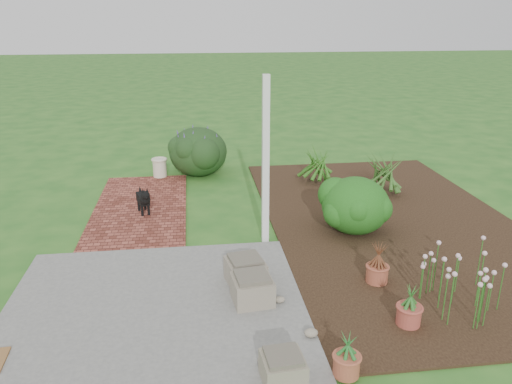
{
  "coord_description": "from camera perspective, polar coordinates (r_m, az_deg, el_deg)",
  "views": [
    {
      "loc": [
        -0.73,
        -6.72,
        3.26
      ],
      "look_at": [
        0.2,
        0.4,
        0.7
      ],
      "focal_mm": 35.0,
      "sensor_mm": 36.0,
      "label": 1
    }
  ],
  "objects": [
    {
      "name": "ground",
      "position": [
        7.51,
        -1.13,
        -6.13
      ],
      "size": [
        80.0,
        80.0,
        0.0
      ],
      "primitive_type": "plane",
      "color": "#225C1D",
      "rests_on": "ground"
    },
    {
      "name": "concrete_patio",
      "position": [
        5.96,
        -11.56,
        -13.78
      ],
      "size": [
        3.5,
        3.5,
        0.04
      ],
      "primitive_type": "cube",
      "color": "slate",
      "rests_on": "ground"
    },
    {
      "name": "brick_path",
      "position": [
        9.12,
        -13.04,
        -1.72
      ],
      "size": [
        1.6,
        3.5,
        0.04
      ],
      "primitive_type": "cube",
      "color": "#5C271D",
      "rests_on": "ground"
    },
    {
      "name": "garden_bed",
      "position": [
        8.55,
        15.41,
        -3.43
      ],
      "size": [
        4.0,
        7.0,
        0.03
      ],
      "primitive_type": "cube",
      "color": "black",
      "rests_on": "ground"
    },
    {
      "name": "veranda_post",
      "position": [
        7.19,
        1.1,
        3.37
      ],
      "size": [
        0.1,
        0.1,
        2.5
      ],
      "primitive_type": "cube",
      "color": "white",
      "rests_on": "ground"
    },
    {
      "name": "stone_trough_near",
      "position": [
        4.89,
        3.1,
        -19.62
      ],
      "size": [
        0.41,
        0.41,
        0.26
      ],
      "primitive_type": "cube",
      "rotation": [
        0.0,
        0.0,
        0.08
      ],
      "color": "gray",
      "rests_on": "concrete_patio"
    },
    {
      "name": "stone_trough_mid",
      "position": [
        6.01,
        -0.43,
        -11.1
      ],
      "size": [
        0.51,
        0.51,
        0.3
      ],
      "primitive_type": "cube",
      "rotation": [
        0.0,
        0.0,
        0.12
      ],
      "color": "gray",
      "rests_on": "concrete_patio"
    },
    {
      "name": "stone_trough_far",
      "position": [
        6.39,
        -1.21,
        -9.1
      ],
      "size": [
        0.53,
        0.53,
        0.3
      ],
      "primitive_type": "cube",
      "rotation": [
        0.0,
        0.0,
        0.19
      ],
      "color": "#766C59",
      "rests_on": "concrete_patio"
    },
    {
      "name": "black_dog",
      "position": [
        8.68,
        -12.74,
        -0.73
      ],
      "size": [
        0.27,
        0.52,
        0.46
      ],
      "rotation": [
        0.0,
        0.0,
        0.31
      ],
      "color": "black",
      "rests_on": "brick_path"
    },
    {
      "name": "cream_ceramic_urn",
      "position": [
        10.67,
        -10.94,
        2.75
      ],
      "size": [
        0.29,
        0.29,
        0.38
      ],
      "primitive_type": "cylinder",
      "rotation": [
        0.0,
        0.0,
        0.0
      ],
      "color": "beige",
      "rests_on": "brick_path"
    },
    {
      "name": "evergreen_shrub",
      "position": [
        7.92,
        11.32,
        -1.35
      ],
      "size": [
        1.35,
        1.35,
        0.9
      ],
      "primitive_type": "ellipsoid",
      "rotation": [
        0.0,
        0.0,
        -0.34
      ],
      "color": "#194011",
      "rests_on": "garden_bed"
    },
    {
      "name": "agapanthus_clump_back",
      "position": [
        9.72,
        14.36,
        2.49
      ],
      "size": [
        1.05,
        1.05,
        0.94
      ],
      "primitive_type": null,
      "rotation": [
        0.0,
        0.0,
        -0.01
      ],
      "color": "#183912",
      "rests_on": "garden_bed"
    },
    {
      "name": "agapanthus_clump_front",
      "position": [
        10.13,
        6.94,
        3.45
      ],
      "size": [
        1.02,
        1.02,
        0.87
      ],
      "primitive_type": null,
      "rotation": [
        0.0,
        0.0,
        0.05
      ],
      "color": "#1B430E",
      "rests_on": "garden_bed"
    },
    {
      "name": "pink_flower_patch",
      "position": [
        6.32,
        23.1,
        -9.42
      ],
      "size": [
        1.29,
        1.29,
        0.66
      ],
      "primitive_type": null,
      "rotation": [
        0.0,
        0.0,
        -0.31
      ],
      "color": "#113D0F",
      "rests_on": "garden_bed"
    },
    {
      "name": "terracotta_pot_bronze",
      "position": [
        6.63,
        13.66,
        -9.05
      ],
      "size": [
        0.29,
        0.29,
        0.22
      ],
      "primitive_type": "cylinder",
      "rotation": [
        0.0,
        0.0,
        0.06
      ],
      "color": "#9E4D35",
      "rests_on": "garden_bed"
    },
    {
      "name": "terracotta_pot_small_left",
      "position": [
        5.9,
        17.06,
        -13.31
      ],
      "size": [
        0.31,
        0.31,
        0.22
      ],
      "primitive_type": "cylinder",
      "rotation": [
        0.0,
        0.0,
        0.17
      ],
      "color": "#A34537",
      "rests_on": "garden_bed"
    },
    {
      "name": "terracotta_pot_small_right",
      "position": [
        5.06,
        10.3,
        -18.88
      ],
      "size": [
        0.3,
        0.3,
        0.21
      ],
      "primitive_type": "cylinder",
      "rotation": [
        0.0,
        0.0,
        -0.2
      ],
      "color": "#A04F36",
      "rests_on": "garden_bed"
    },
    {
      "name": "purple_flowering_bush",
      "position": [
        10.76,
        -6.64,
        4.75
      ],
      "size": [
        1.27,
        1.27,
        1.05
      ],
      "primitive_type": "ellipsoid",
      "rotation": [
        0.0,
        0.0,
        -0.03
      ],
      "color": "black",
      "rests_on": "ground"
    }
  ]
}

